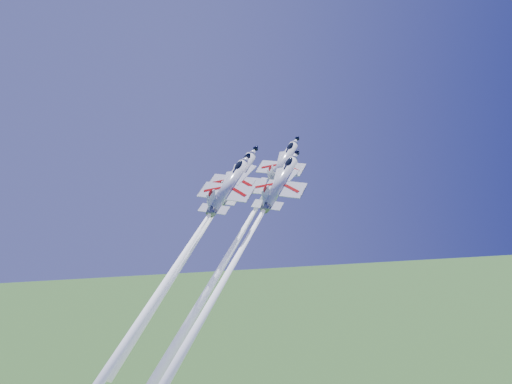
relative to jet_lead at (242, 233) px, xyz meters
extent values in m
cylinder|color=white|center=(10.17, 11.66, 10.89)|extent=(6.29, 7.54, 10.42)
cone|color=white|center=(13.79, 15.81, 14.78)|extent=(3.08, 3.23, 2.81)
cone|color=black|center=(14.63, 16.78, 15.68)|extent=(1.55, 1.63, 1.41)
cone|color=slate|center=(6.82, 7.82, 7.30)|extent=(2.72, 2.75, 1.96)
ellipsoid|color=black|center=(12.29, 14.04, 13.95)|extent=(2.60, 2.79, 2.36)
cube|color=black|center=(11.44, 13.05, 13.32)|extent=(0.79, 0.88, 0.84)
cube|color=white|center=(9.64, 11.06, 10.04)|extent=(9.15, 8.22, 2.52)
cube|color=white|center=(10.49, 13.85, 12.04)|extent=(2.62, 2.70, 1.87)
cube|color=white|center=(12.32, 12.33, 11.95)|extent=(2.62, 2.70, 1.87)
cube|color=white|center=(7.34, 8.42, 7.75)|extent=(4.95, 4.43, 1.30)
cube|color=white|center=(6.95, 7.87, 9.19)|extent=(2.31, 2.81, 3.65)
cube|color=#A30809|center=(6.66, 7.45, 10.40)|extent=(0.92, 1.05, 1.09)
cube|color=black|center=(10.47, 12.06, 10.18)|extent=(5.55, 6.24, 5.59)
sphere|color=white|center=(6.69, 7.68, 7.17)|extent=(1.07, 1.11, 0.92)
cone|color=white|center=(-4.84, -5.55, -5.20)|extent=(17.18, 22.18, 36.42)
cylinder|color=white|center=(1.30, 12.67, 8.15)|extent=(7.27, 8.70, 12.03)
cone|color=white|center=(5.49, 17.47, 12.63)|extent=(3.56, 3.73, 3.25)
cone|color=black|center=(6.46, 18.59, 13.68)|extent=(1.79, 1.88, 1.63)
cone|color=slate|center=(-2.56, 8.25, 4.01)|extent=(3.14, 3.17, 2.26)
ellipsoid|color=black|center=(3.75, 15.43, 11.68)|extent=(3.01, 3.22, 2.72)
cube|color=black|center=(2.77, 14.29, 10.96)|extent=(0.91, 1.02, 0.97)
cube|color=white|center=(0.69, 11.99, 7.17)|extent=(10.57, 9.49, 2.91)
cube|color=white|center=(1.68, 15.20, 9.47)|extent=(3.02, 3.12, 2.16)
cube|color=white|center=(3.79, 13.45, 9.37)|extent=(3.02, 3.12, 2.16)
cube|color=white|center=(-1.96, 8.94, 4.52)|extent=(5.72, 5.11, 1.50)
cube|color=white|center=(-2.41, 8.31, 6.19)|extent=(2.67, 3.24, 4.21)
cube|color=#A30809|center=(-2.74, 7.82, 7.59)|extent=(1.07, 1.22, 1.26)
cube|color=black|center=(1.65, 13.14, 7.32)|extent=(6.40, 7.20, 6.45)
sphere|color=white|center=(-2.70, 8.08, 3.85)|extent=(1.23, 1.28, 1.07)
cone|color=white|center=(-12.53, -3.18, -6.68)|extent=(15.35, 19.59, 31.42)
cylinder|color=white|center=(7.80, 4.19, 8.13)|extent=(6.86, 8.22, 11.35)
cone|color=white|center=(11.75, 8.72, 12.37)|extent=(3.36, 3.52, 3.07)
cone|color=black|center=(12.66, 9.77, 13.36)|extent=(1.69, 1.77, 1.54)
cone|color=slate|center=(4.15, 0.01, 4.23)|extent=(2.96, 2.99, 2.13)
ellipsoid|color=black|center=(10.11, 6.79, 11.47)|extent=(2.84, 3.04, 2.57)
cube|color=black|center=(9.18, 5.71, 10.79)|extent=(0.86, 0.96, 0.92)
cube|color=white|center=(7.22, 3.54, 7.21)|extent=(9.97, 8.96, 2.75)
cube|color=white|center=(8.15, 6.58, 9.38)|extent=(2.85, 2.95, 2.04)
cube|color=white|center=(10.14, 4.92, 9.29)|extent=(2.85, 2.95, 2.04)
cube|color=white|center=(4.72, 0.66, 4.71)|extent=(5.40, 4.83, 1.42)
cube|color=white|center=(4.29, 0.06, 6.28)|extent=(2.52, 3.06, 3.97)
cube|color=#A30809|center=(3.98, -0.39, 7.60)|extent=(1.01, 1.15, 1.19)
cube|color=black|center=(8.12, 4.63, 7.36)|extent=(6.05, 6.80, 6.09)
sphere|color=white|center=(4.01, -0.15, 4.08)|extent=(1.16, 1.21, 1.01)
cone|color=white|center=(-10.67, -16.99, -11.67)|extent=(21.44, 27.82, 46.12)
cylinder|color=white|center=(-1.87, 2.43, 7.94)|extent=(6.70, 8.03, 11.09)
cone|color=white|center=(1.99, 6.86, 12.08)|extent=(3.28, 3.44, 2.99)
cone|color=black|center=(2.88, 7.89, 13.04)|extent=(1.65, 1.73, 1.50)
cone|color=slate|center=(-5.43, -1.65, 4.12)|extent=(2.90, 2.93, 2.09)
ellipsoid|color=black|center=(0.38, 4.97, 11.20)|extent=(2.77, 2.97, 2.51)
cube|color=black|center=(-0.52, 3.92, 10.53)|extent=(0.84, 0.94, 0.90)
cube|color=white|center=(-2.44, 1.80, 7.03)|extent=(9.75, 8.76, 2.69)
cube|color=white|center=(-1.53, 4.77, 9.16)|extent=(2.79, 2.88, 2.00)
cube|color=white|center=(0.42, 3.15, 9.07)|extent=(2.79, 2.88, 2.00)
cube|color=white|center=(-4.88, -1.01, 4.59)|extent=(5.27, 4.72, 1.39)
cube|color=white|center=(-5.30, -1.60, 6.13)|extent=(2.46, 2.99, 3.88)
cube|color=#A30809|center=(-5.60, -2.04, 7.42)|extent=(0.98, 1.12, 1.16)
cube|color=black|center=(-1.55, 2.86, 7.18)|extent=(5.91, 6.64, 5.95)
sphere|color=white|center=(-5.57, -1.81, 3.98)|extent=(1.14, 1.18, 0.98)
cone|color=white|center=(-19.76, -18.07, -11.23)|extent=(20.75, 26.90, 44.57)
camera|label=1|loc=(-16.71, -94.73, 20.58)|focal=40.00mm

